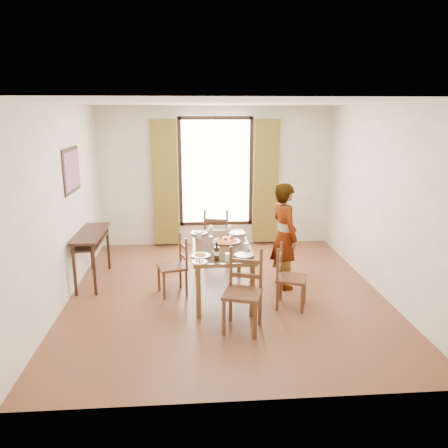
{
  "coord_description": "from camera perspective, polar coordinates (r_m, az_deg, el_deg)",
  "views": [
    {
      "loc": [
        -0.49,
        -5.96,
        2.59
      ],
      "look_at": [
        -0.02,
        0.16,
        1.0
      ],
      "focal_mm": 35.0,
      "sensor_mm": 36.0,
      "label": 1
    }
  ],
  "objects": [
    {
      "name": "ground",
      "position": [
        6.52,
        0.27,
        -8.91
      ],
      "size": [
        5.0,
        5.0,
        0.0
      ],
      "primitive_type": "plane",
      "color": "#572F1B",
      "rests_on": "ground"
    },
    {
      "name": "chair_south",
      "position": [
        5.34,
        2.51,
        -9.02
      ],
      "size": [
        0.55,
        0.55,
        0.99
      ],
      "rotation": [
        0.0,
        0.0,
        -0.31
      ],
      "color": "#50331A",
      "rests_on": "ground"
    },
    {
      "name": "chair_east",
      "position": [
        5.99,
        8.52,
        -7.09
      ],
      "size": [
        0.49,
        0.49,
        0.86
      ],
      "rotation": [
        0.0,
        0.0,
        1.24
      ],
      "color": "#50331A",
      "rests_on": "ground"
    },
    {
      "name": "pasta_platter",
      "position": [
        6.28,
        0.33,
        -1.98
      ],
      "size": [
        0.4,
        0.4,
        0.1
      ],
      "primitive_type": null,
      "color": "red",
      "rests_on": "dining_table"
    },
    {
      "name": "plate_nw",
      "position": [
        6.75,
        -3.28,
        -1.05
      ],
      "size": [
        0.27,
        0.27,
        0.05
      ],
      "primitive_type": null,
      "color": "silver",
      "rests_on": "dining_table"
    },
    {
      "name": "caprese_plate",
      "position": [
        5.48,
        -3.23,
        -4.85
      ],
      "size": [
        0.2,
        0.2,
        0.04
      ],
      "primitive_type": null,
      "color": "silver",
      "rests_on": "dining_table"
    },
    {
      "name": "chair_north",
      "position": [
        7.54,
        -0.81,
        -1.86
      ],
      "size": [
        0.54,
        0.54,
        1.0
      ],
      "rotation": [
        0.0,
        0.0,
        2.88
      ],
      "color": "#50331A",
      "rests_on": "ground"
    },
    {
      "name": "dining_table",
      "position": [
        6.23,
        -0.38,
        -3.31
      ],
      "size": [
        0.81,
        1.64,
        0.76
      ],
      "color": "brown",
      "rests_on": "ground"
    },
    {
      "name": "room_shell",
      "position": [
        6.2,
        0.14,
        4.78
      ],
      "size": [
        4.6,
        5.1,
        2.74
      ],
      "color": "silver",
      "rests_on": "ground"
    },
    {
      "name": "wine_bottle",
      "position": [
        5.5,
        -0.96,
        -3.58
      ],
      "size": [
        0.07,
        0.07,
        0.25
      ],
      "primitive_type": null,
      "color": "black",
      "rests_on": "dining_table"
    },
    {
      "name": "plate_se",
      "position": [
        5.71,
        2.65,
        -3.93
      ],
      "size": [
        0.27,
        0.27,
        0.05
      ],
      "primitive_type": null,
      "color": "silver",
      "rests_on": "dining_table"
    },
    {
      "name": "console_table",
      "position": [
        7.0,
        -16.95,
        -1.93
      ],
      "size": [
        0.38,
        1.2,
        0.8
      ],
      "color": "#341711",
      "rests_on": "ground"
    },
    {
      "name": "tumbler_c",
      "position": [
        5.51,
        0.51,
        -4.36
      ],
      "size": [
        0.07,
        0.07,
        0.1
      ],
      "primitive_type": "cylinder",
      "color": "silver",
      "rests_on": "dining_table"
    },
    {
      "name": "wine_glass_b",
      "position": [
        6.58,
        0.7,
        -0.85
      ],
      "size": [
        0.08,
        0.08,
        0.18
      ],
      "primitive_type": null,
      "color": "white",
      "rests_on": "dining_table"
    },
    {
      "name": "tumbler_b",
      "position": [
        6.49,
        -3.27,
        -1.46
      ],
      "size": [
        0.07,
        0.07,
        0.1
      ],
      "primitive_type": "cylinder",
      "color": "silver",
      "rests_on": "dining_table"
    },
    {
      "name": "man",
      "position": [
        6.54,
        7.9,
        -1.57
      ],
      "size": [
        0.77,
        0.67,
        1.59
      ],
      "primitive_type": "imported",
      "rotation": [
        0.0,
        0.0,
        1.84
      ],
      "color": "gray",
      "rests_on": "ground"
    },
    {
      "name": "wine_glass_c",
      "position": [
        6.55,
        -1.73,
        -0.92
      ],
      "size": [
        0.08,
        0.08,
        0.18
      ],
      "primitive_type": null,
      "color": "white",
      "rests_on": "dining_table"
    },
    {
      "name": "plate_ne",
      "position": [
        6.73,
        1.72,
        -1.08
      ],
      "size": [
        0.27,
        0.27,
        0.05
      ],
      "primitive_type": null,
      "color": "silver",
      "rests_on": "dining_table"
    },
    {
      "name": "plate_sw",
      "position": [
        5.7,
        -3.1,
        -3.98
      ],
      "size": [
        0.27,
        0.27,
        0.05
      ],
      "primitive_type": null,
      "color": "silver",
      "rests_on": "dining_table"
    },
    {
      "name": "chair_west",
      "position": [
        6.39,
        -6.51,
        -5.61
      ],
      "size": [
        0.47,
        0.47,
        0.86
      ],
      "rotation": [
        0.0,
        0.0,
        -1.28
      ],
      "color": "#50331A",
      "rests_on": "ground"
    },
    {
      "name": "wine_glass_a",
      "position": [
        5.85,
        -1.15,
        -2.81
      ],
      "size": [
        0.08,
        0.08,
        0.18
      ],
      "primitive_type": null,
      "color": "white",
      "rests_on": "dining_table"
    },
    {
      "name": "tumbler_a",
      "position": [
        5.95,
        2.93,
        -2.95
      ],
      "size": [
        0.07,
        0.07,
        0.1
      ],
      "primitive_type": "cylinder",
      "color": "silver",
      "rests_on": "dining_table"
    }
  ]
}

